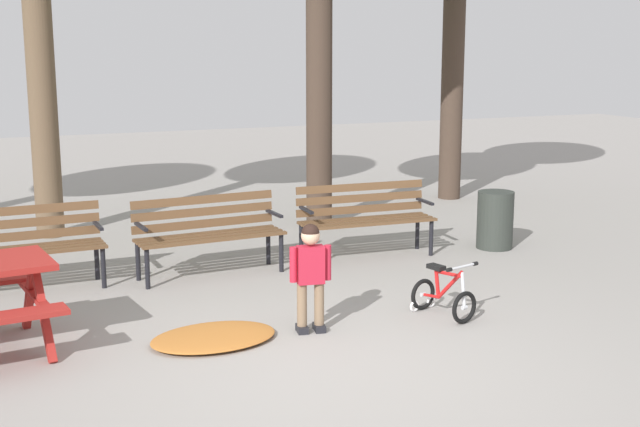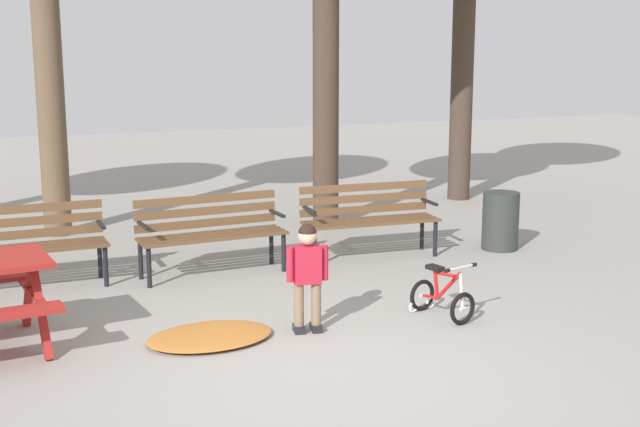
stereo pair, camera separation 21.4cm
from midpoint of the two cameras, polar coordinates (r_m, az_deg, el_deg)
ground at (r=6.84m, az=0.75°, el=-10.11°), size 36.00×36.00×0.00m
park_bench_far_left at (r=9.24m, az=-18.26°, el=-1.66°), size 1.62×0.52×0.85m
park_bench_left at (r=9.39m, az=-6.60°, el=-0.95°), size 1.63×0.57×0.85m
park_bench_right at (r=10.10m, az=3.82°, el=-0.03°), size 1.62×0.52×0.85m
child_standing at (r=7.46m, az=-0.01°, el=-3.73°), size 0.36×0.20×0.96m
kids_bicycle at (r=8.03m, az=8.80°, el=-5.43°), size 0.48×0.62×0.54m
leaf_pile at (r=7.45m, az=-6.44°, el=-8.05°), size 1.15×0.85×0.07m
trash_bin at (r=10.71m, az=12.39°, el=-0.48°), size 0.44×0.44×0.70m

